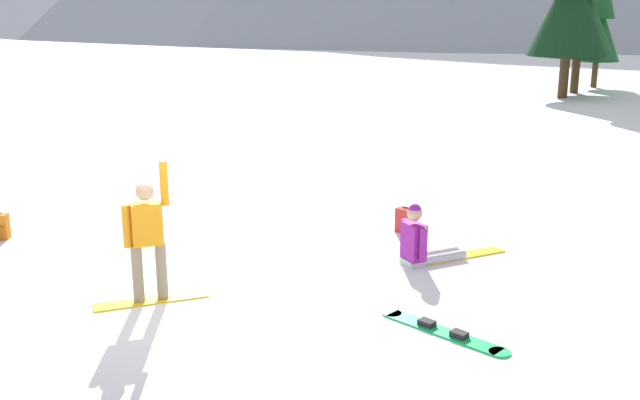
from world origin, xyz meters
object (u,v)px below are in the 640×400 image
backpack_red (406,221)px  snowboarder_midground (423,243)px  snowboarder_foreground (148,238)px  loose_snowboard_far_spare (443,331)px  pine_tree_twin (582,2)px  pine_tree_leaning (600,22)px

backpack_red → snowboarder_midground: bearing=-61.3°
snowboarder_midground → backpack_red: bearing=118.7°
snowboarder_foreground → loose_snowboard_far_spare: bearing=11.0°
snowboarder_foreground → snowboarder_midground: (2.89, 3.05, -0.57)m
pine_tree_twin → backpack_red: bearing=-90.0°
pine_tree_twin → snowboarder_midground: bearing=-88.2°
snowboarder_midground → pine_tree_leaning: (-0.20, 26.91, 2.70)m
backpack_red → loose_snowboard_far_spare: bearing=-64.4°
pine_tree_leaning → pine_tree_twin: bearing=-101.9°
snowboarder_foreground → loose_snowboard_far_spare: size_ratio=1.05×
pine_tree_leaning → backpack_red: bearing=-91.3°
snowboarder_midground → pine_tree_twin: pine_tree_twin is taller
snowboarder_midground → loose_snowboard_far_spare: snowboarder_midground is taller
snowboarder_midground → backpack_red: size_ratio=3.45×
pine_tree_leaning → pine_tree_twin: size_ratio=0.78×
snowboarder_foreground → backpack_red: 4.99m
pine_tree_twin → snowboarder_foreground: bearing=-94.4°
backpack_red → snowboarder_foreground: bearing=-115.4°
loose_snowboard_far_spare → pine_tree_twin: size_ratio=0.26×
snowboarder_midground → backpack_red: (-0.77, 1.41, -0.13)m
loose_snowboard_far_spare → backpack_red: 4.11m
snowboarder_midground → pine_tree_leaning: bearing=90.4°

